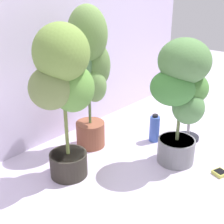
# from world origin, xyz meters

# --- Properties ---
(ground_plane) EXTENTS (8.00, 8.00, 0.00)m
(ground_plane) POSITION_xyz_m (0.00, 0.00, 0.00)
(ground_plane) COLOR silver
(ground_plane) RESTS_ON ground
(mylar_back_wall) EXTENTS (3.20, 0.01, 2.00)m
(mylar_back_wall) POSITION_xyz_m (0.00, 0.86, 1.00)
(mylar_back_wall) COLOR silver
(mylar_back_wall) RESTS_ON ground
(potted_plant_front_right) EXTENTS (0.45, 0.37, 0.87)m
(potted_plant_front_right) POSITION_xyz_m (0.30, -0.06, 0.53)
(potted_plant_front_right) COLOR slate
(potted_plant_front_right) RESTS_ON ground
(potted_plant_back_center) EXTENTS (0.36, 0.37, 1.04)m
(potted_plant_back_center) POSITION_xyz_m (0.06, 0.55, 0.63)
(potted_plant_back_center) COLOR brown
(potted_plant_back_center) RESTS_ON ground
(potted_plant_back_left) EXTENTS (0.47, 0.42, 0.98)m
(potted_plant_back_left) POSITION_xyz_m (-0.31, 0.38, 0.63)
(potted_plant_back_left) COLOR #2E2921
(potted_plant_back_left) RESTS_ON ground
(hygrometer_box) EXTENTS (0.10, 0.10, 0.03)m
(hygrometer_box) POSITION_xyz_m (0.36, -0.36, 0.01)
(hygrometer_box) COLOR #C9C952
(hygrometer_box) RESTS_ON ground
(floor_fan) EXTENTS (0.25, 0.25, 0.36)m
(floor_fan) POSITION_xyz_m (0.66, 0.05, 0.24)
(floor_fan) COLOR black
(floor_fan) RESTS_ON ground
(nutrient_bottle) EXTENTS (0.08, 0.08, 0.23)m
(nutrient_bottle) POSITION_xyz_m (0.45, 0.23, 0.11)
(nutrient_bottle) COLOR #3F5FBF
(nutrient_bottle) RESTS_ON ground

